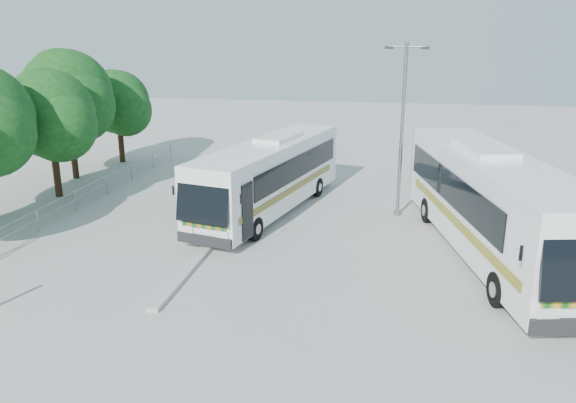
% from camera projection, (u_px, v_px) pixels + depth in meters
% --- Properties ---
extents(ground, '(100.00, 100.00, 0.00)m').
position_uv_depth(ground, '(268.00, 247.00, 22.18)').
color(ground, '#ABABA6').
rests_on(ground, ground).
extents(kerb_divider, '(0.40, 16.00, 0.15)m').
position_uv_depth(kerb_divider, '(227.00, 225.00, 24.44)').
color(kerb_divider, '#B2B2AD').
rests_on(kerb_divider, ground).
extents(railing, '(0.06, 22.00, 1.00)m').
position_uv_depth(railing, '(86.00, 190.00, 27.46)').
color(railing, gray).
rests_on(railing, ground).
extents(tree_far_c, '(4.97, 4.69, 6.49)m').
position_uv_depth(tree_far_c, '(51.00, 114.00, 27.85)').
color(tree_far_c, '#382314').
rests_on(tree_far_c, ground).
extents(tree_far_d, '(5.62, 5.30, 7.33)m').
position_uv_depth(tree_far_d, '(69.00, 95.00, 31.38)').
color(tree_far_d, '#382314').
rests_on(tree_far_d, ground).
extents(tree_far_e, '(4.54, 4.28, 5.92)m').
position_uv_depth(tree_far_e, '(119.00, 102.00, 35.77)').
color(tree_far_e, '#382314').
rests_on(tree_far_e, ground).
extents(coach_main, '(5.07, 12.11, 3.30)m').
position_uv_depth(coach_main, '(270.00, 174.00, 26.13)').
color(coach_main, white).
rests_on(coach_main, ground).
extents(coach_adjacent, '(5.47, 13.83, 3.76)m').
position_uv_depth(coach_adjacent, '(491.00, 202.00, 20.91)').
color(coach_adjacent, white).
rests_on(coach_adjacent, ground).
extents(lamppost, '(1.88, 0.61, 7.76)m').
position_uv_depth(lamppost, '(402.00, 123.00, 24.86)').
color(lamppost, gray).
rests_on(lamppost, ground).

